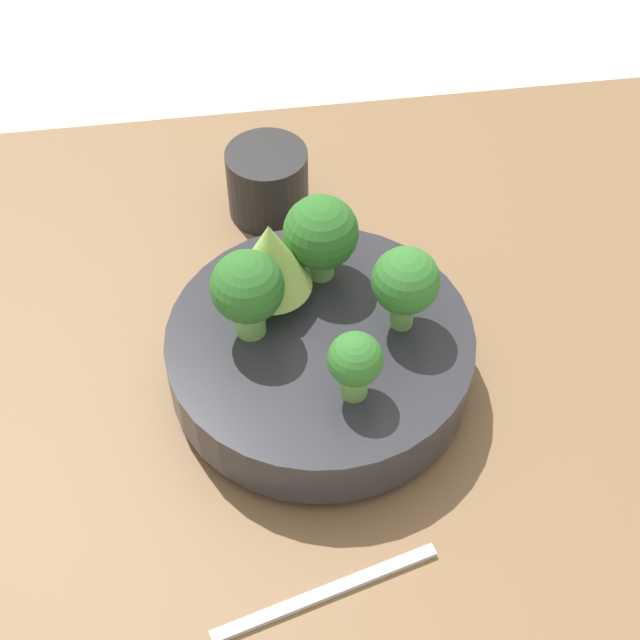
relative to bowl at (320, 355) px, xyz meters
The scene contains 10 objects.
ground_plane 0.10m from the bowl, 60.07° to the right, with size 6.00×6.00×0.00m, color beige.
table 0.07m from the bowl, 60.07° to the right, with size 1.06×0.90×0.05m.
bowl is the anchor object (origin of this frame).
broccoli_floret_left 0.10m from the bowl, 166.76° to the left, with size 0.06×0.06×0.09m.
broccoli_floret_front 0.10m from the bowl, 77.45° to the right, with size 0.05×0.05×0.07m.
broccoli_floret_back 0.11m from the bowl, 81.21° to the left, with size 0.07×0.07×0.09m.
romanesco_piece_far 0.10m from the bowl, 128.27° to the left, with size 0.07×0.07×0.09m.
broccoli_floret_right 0.11m from the bowl, ahead, with size 0.06×0.06×0.08m.
cup 0.24m from the bowl, 95.29° to the left, with size 0.09×0.09×0.08m.
fork 0.21m from the bowl, 96.86° to the right, with size 0.18×0.06×0.01m.
Camera 1 is at (-0.09, -0.45, 0.72)m, focal length 50.00 mm.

